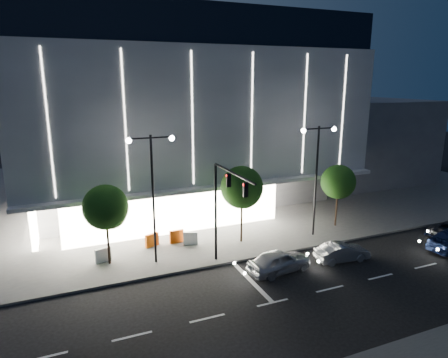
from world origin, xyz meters
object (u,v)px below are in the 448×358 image
street_lamp_west (152,181)px  car_lead (279,261)px  tree_right (338,184)px  car_second (342,252)px  street_lamp_east (317,165)px  traffic_mast (224,198)px  tree_mid (242,190)px  barrier_d (190,238)px  tree_left (106,210)px  barrier_b (103,255)px  barrier_c (177,236)px  barrier_a (152,240)px

street_lamp_west → car_lead: 9.93m
tree_right → car_second: size_ratio=1.41×
street_lamp_east → tree_right: street_lamp_east is taller
traffic_mast → tree_mid: 4.82m
traffic_mast → tree_mid: bearing=50.6°
traffic_mast → tree_right: bearing=17.0°
tree_right → barrier_d: tree_right is taller
street_lamp_west → tree_right: 16.19m
tree_left → car_lead: (10.25, -5.35, -3.27)m
tree_left → car_lead: tree_left is taller
tree_left → barrier_d: (6.13, 0.94, -3.38)m
barrier_b → car_lead: bearing=-42.6°
street_lamp_west → car_second: street_lamp_west is taller
car_lead → barrier_c: size_ratio=4.06×
tree_mid → barrier_a: tree_mid is taller
car_lead → street_lamp_east: bearing=-60.5°
street_lamp_west → barrier_c: bearing=49.9°
street_lamp_west → street_lamp_east: size_ratio=1.00×
traffic_mast → street_lamp_west: street_lamp_west is taller
barrier_a → street_lamp_east: bearing=-33.3°
traffic_mast → barrier_d: size_ratio=6.43×
tree_mid → barrier_d: size_ratio=5.59×
barrier_b → barrier_d: (6.52, 0.52, 0.00)m
tree_right → car_lead: tree_right is taller
tree_left → barrier_a: (3.33, 1.71, -3.38)m
tree_right → barrier_c: tree_right is taller
car_lead → barrier_d: car_lead is taller
tree_mid → barrier_a: bearing=165.6°
car_lead → car_second: (4.93, -0.27, -0.12)m
street_lamp_east → street_lamp_west: bearing=180.0°
traffic_mast → car_second: traffic_mast is taller
barrier_b → barrier_c: (5.65, 1.27, 0.00)m
barrier_c → barrier_d: size_ratio=1.00×
street_lamp_west → tree_left: size_ratio=1.57×
car_lead → street_lamp_west: bearing=51.6°
traffic_mast → car_second: 9.50m
tree_mid → barrier_d: bearing=166.4°
car_lead → barrier_b: bearing=54.0°
street_lamp_west → tree_right: (16.03, 1.02, -2.07)m
car_second → barrier_a: 13.93m
car_lead → car_second: size_ratio=1.15×
traffic_mast → street_lamp_west: bearing=146.4°
tree_mid → barrier_d: 5.43m
street_lamp_east → barrier_b: bearing=175.0°
barrier_a → street_lamp_west: bearing=-118.5°
tree_left → barrier_b: bearing=133.6°
tree_left → barrier_d: bearing=8.7°
tree_mid → barrier_c: (-4.75, 1.69, -3.68)m
barrier_b → barrier_d: bearing=-9.6°
traffic_mast → car_second: bearing=-13.3°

